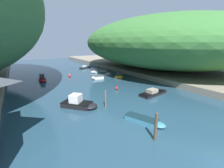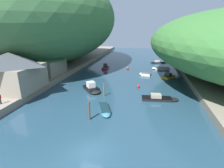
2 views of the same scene
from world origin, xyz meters
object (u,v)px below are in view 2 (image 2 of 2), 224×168
Objects in this scene: waterfront_building at (11,71)px; boat_white_cruiser at (92,89)px; boathouse_shed at (48,64)px; boat_cabin_cruiser at (169,76)px; channel_buoy_far at (138,86)px; boat_moored_right at (105,110)px; boat_open_rowboat at (160,98)px; boat_small_dinghy at (145,74)px; person_on_quay at (0,98)px; boat_far_right_bank at (160,68)px; channel_buoy_near at (128,68)px; boat_far_upstream at (159,62)px; boat_red_skiff at (105,67)px.

waterfront_building reaches higher than boat_white_cruiser.
boat_cabin_cruiser is at bearing 12.81° from boathouse_shed.
channel_buoy_far is at bearing -87.00° from boat_cabin_cruiser.
boat_moored_right is 0.74× the size of boat_open_rowboat.
waterfront_building is 31.34m from boat_small_dinghy.
boat_small_dinghy is 1.96× the size of person_on_quay.
boathouse_shed is 23.08m from channel_buoy_far.
boat_small_dinghy reaches higher than boat_far_right_bank.
waterfront_building is at bearing -91.57° from boathouse_shed.
person_on_quay is at bearing -97.18° from boat_cabin_cruiser.
channel_buoy_near is (-9.75, -2.17, 0.12)m from boat_far_right_bank.
channel_buoy_near is (0.05, 28.84, 0.14)m from boat_moored_right.
boat_far_upstream is at bearing 172.14° from boat_open_rowboat.
boathouse_shed reaches higher than boat_cabin_cruiser.
boat_far_right_bank is at bearing 12.53° from channel_buoy_near.
channel_buoy_near is at bearing -170.41° from boat_cabin_cruiser.
waterfront_building is at bearing -158.46° from channel_buoy_far.
boat_moored_right is 9.63m from boat_white_cruiser.
channel_buoy_far is (-1.02, -10.53, -0.02)m from boat_small_dinghy.
channel_buoy_far is at bearing -35.53° from boat_far_upstream.
channel_buoy_far is (23.01, 9.08, -4.50)m from waterfront_building.
waterfront_building is 11.80m from boathouse_shed.
boathouse_shed is at bearing -67.32° from boat_white_cruiser.
boat_open_rowboat is (3.21, -16.45, -0.01)m from boat_small_dinghy.
channel_buoy_near is at bearing 53.78° from waterfront_building.
channel_buoy_far is at bearing 156.67° from boat_far_right_bank.
boat_moored_right is at bearing -109.40° from channel_buoy_far.
channel_buoy_far reaches higher than boat_far_right_bank.
boat_far_right_bank is 1.23× the size of boat_cabin_cruiser.
boat_moored_right is 23.56m from boat_small_dinghy.
channel_buoy_near is at bearing 53.27° from boat_small_dinghy.
boat_white_cruiser is 21.04m from channel_buoy_near.
boat_red_skiff reaches higher than boat_cabin_cruiser.
boat_red_skiff is 7.00m from channel_buoy_near.
boat_open_rowboat is 6.14× the size of channel_buoy_near.
boat_cabin_cruiser reaches higher than channel_buoy_far.
boat_red_skiff is 19.49m from boat_cabin_cruiser.
boat_far_upstream is 9.94m from boat_far_right_bank.
boat_cabin_cruiser is at bearing 52.44° from channel_buoy_far.
boathouse_shed is 25.20m from boat_small_dinghy.
boat_red_skiff reaches higher than boat_far_upstream.
channel_buoy_near is at bearing -63.67° from boat_far_upstream.
channel_buoy_far is (4.32, -16.43, -0.09)m from channel_buoy_near.
boat_moored_right is at bearing -90.10° from channel_buoy_near.
boat_far_right_bank is at bearing -25.04° from boat_far_upstream.
boat_moored_right is 28.72m from boat_red_skiff.
boat_open_rowboat is 15.69m from boat_cabin_cruiser.
waterfront_building reaches higher than boat_cabin_cruiser.
boat_far_upstream is 6.69× the size of channel_buoy_far.
boat_far_right_bank is at bearing 73.71° from channel_buoy_far.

